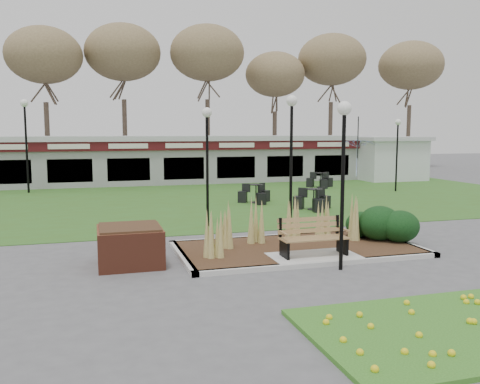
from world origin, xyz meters
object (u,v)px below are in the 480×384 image
object	(u,v)px
lamp_post_near_left	(291,132)
patio_umbrella	(357,157)
bistro_set_a	(256,197)
car_black	(18,174)
lamp_post_mid_left	(344,148)
lamp_post_far_right	(397,139)
bistro_set_d	(321,183)
park_bench	(312,236)
lamp_post_mid_right	(207,140)
service_hut	(390,158)
bistro_set_b	(314,203)
lamp_post_far_left	(25,125)
brick_planter	(130,245)
food_pavilion	(180,159)

from	to	relation	value
lamp_post_near_left	patio_umbrella	distance (m)	11.24
bistro_set_a	car_black	distance (m)	15.58
lamp_post_mid_left	bistro_set_a	distance (m)	11.30
lamp_post_far_right	bistro_set_d	distance (m)	4.81
lamp_post_near_left	bistro_set_d	xyz separation A→B (m)	(6.07, 10.51, -2.88)
park_bench	bistro_set_d	xyz separation A→B (m)	(7.19, 14.76, -0.29)
lamp_post_mid_right	lamp_post_mid_left	bearing A→B (deg)	-73.87
service_hut	bistro_set_b	bearing A→B (deg)	-134.16
lamp_post_far_left	patio_umbrella	world-z (taller)	lamp_post_far_left
park_bench	patio_umbrella	size ratio (longest dim) A/B	0.60
brick_planter	lamp_post_far_right	distance (m)	18.59
brick_planter	service_hut	distance (m)	24.71
bistro_set_d	patio_umbrella	bearing A→B (deg)	-60.14
service_hut	lamp_post_mid_left	size ratio (longest dim) A/B	1.14
brick_planter	bistro_set_a	bearing A→B (deg)	56.05
park_bench	brick_planter	size ratio (longest dim) A/B	1.13
park_bench	patio_umbrella	bearing A→B (deg)	56.82
park_bench	brick_planter	bearing A→B (deg)	170.31
park_bench	lamp_post_mid_left	size ratio (longest dim) A/B	0.44
park_bench	bistro_set_a	world-z (taller)	park_bench
food_pavilion	park_bench	bearing A→B (deg)	-90.00
food_pavilion	patio_umbrella	distance (m)	10.87
food_pavilion	lamp_post_mid_left	size ratio (longest dim) A/B	6.38
bistro_set_d	patio_umbrella	xyz separation A→B (m)	(1.15, -2.01, 1.51)
service_hut	lamp_post_mid_right	xyz separation A→B (m)	(-15.03, -12.67, 1.44)
food_pavilion	bistro_set_a	xyz separation A→B (m)	(1.74, -9.85, -1.18)
service_hut	bistro_set_b	size ratio (longest dim) A/B	2.75
patio_umbrella	bistro_set_d	bearing A→B (deg)	119.86
park_bench	bistro_set_a	size ratio (longest dim) A/B	1.09
bistro_set_d	car_black	world-z (taller)	car_black
lamp_post_mid_left	lamp_post_mid_right	xyz separation A→B (m)	(-1.77, 6.13, 0.08)
lamp_post_far_left	bistro_set_d	bearing A→B (deg)	-7.28
lamp_post_far_right	bistro_set_b	distance (m)	8.66
lamp_post_far_right	bistro_set_d	xyz separation A→B (m)	(-3.04, 2.77, -2.49)
service_hut	lamp_post_mid_right	world-z (taller)	lamp_post_mid_right
bistro_set_a	car_black	size ratio (longest dim) A/B	0.39
brick_planter	lamp_post_near_left	distance (m)	7.07
service_hut	car_black	bearing A→B (deg)	172.54
brick_planter	lamp_post_mid_right	size ratio (longest dim) A/B	0.38
bistro_set_b	service_hut	bearing A→B (deg)	45.84
service_hut	lamp_post_near_left	xyz separation A→B (m)	(-12.38, -13.51, 1.73)
lamp_post_mid_left	lamp_post_mid_right	bearing A→B (deg)	106.13
lamp_post_far_left	food_pavilion	bearing A→B (deg)	19.39
food_pavilion	lamp_post_far_left	world-z (taller)	lamp_post_far_left
lamp_post_near_left	patio_umbrella	size ratio (longest dim) A/B	1.53
service_hut	patio_umbrella	bearing A→B (deg)	-135.91
lamp_post_mid_left	lamp_post_far_right	xyz separation A→B (m)	(9.99, 13.03, -0.03)
food_pavilion	lamp_post_far_left	xyz separation A→B (m)	(-8.42, -2.96, 2.03)
car_black	bistro_set_a	bearing A→B (deg)	-133.53
park_bench	lamp_post_mid_right	size ratio (longest dim) A/B	0.43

